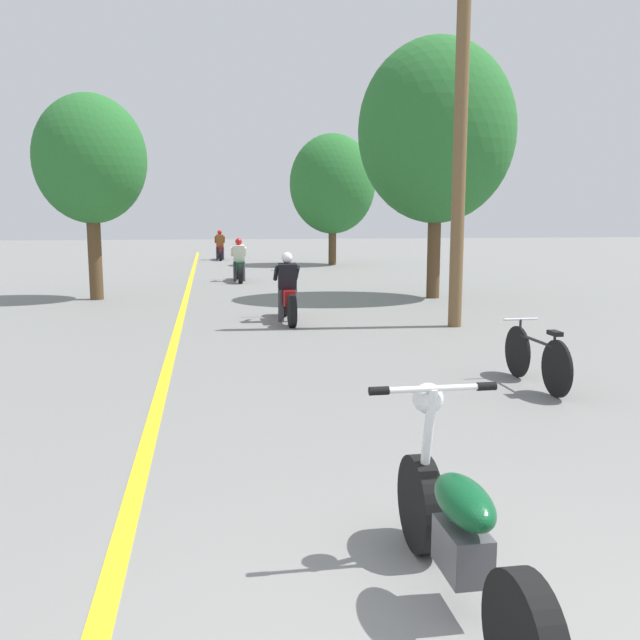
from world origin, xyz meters
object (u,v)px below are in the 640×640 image
(motorcycle_rider_mid, at_px, (239,265))
(motorcycle_rider_far, at_px, (220,249))
(bicycle_parked, at_px, (536,357))
(roadside_tree_left, at_px, (90,160))
(roadside_tree_right_far, at_px, (333,184))
(motorcycle_foreground, at_px, (460,534))
(motorcycle_rider_lead, at_px, (287,295))
(roadside_tree_right_near, at_px, (437,132))
(utility_pole, at_px, (460,142))

(motorcycle_rider_mid, height_order, motorcycle_rider_far, motorcycle_rider_far)
(motorcycle_rider_mid, distance_m, bicycle_parked, 14.22)
(roadside_tree_left, bearing_deg, roadside_tree_right_far, 54.42)
(motorcycle_foreground, xyz_separation_m, motorcycle_rider_mid, (-0.27, 18.16, 0.10))
(motorcycle_rider_far, xyz_separation_m, bicycle_parked, (3.22, -24.83, -0.17))
(motorcycle_rider_lead, bearing_deg, motorcycle_rider_mid, 93.61)
(roadside_tree_right_near, relative_size, roadside_tree_left, 1.28)
(roadside_tree_right_far, height_order, motorcycle_rider_mid, roadside_tree_right_far)
(roadside_tree_right_near, height_order, bicycle_parked, roadside_tree_right_near)
(roadside_tree_right_near, height_order, motorcycle_foreground, roadside_tree_right_near)
(roadside_tree_right_near, height_order, motorcycle_rider_mid, roadside_tree_right_near)
(motorcycle_rider_far, bearing_deg, bicycle_parked, -82.61)
(motorcycle_rider_mid, height_order, bicycle_parked, motorcycle_rider_mid)
(roadside_tree_left, xyz_separation_m, bicycle_parked, (6.47, -9.74, -2.96))
(roadside_tree_right_far, height_order, roadside_tree_left, roadside_tree_right_far)
(motorcycle_foreground, relative_size, motorcycle_rider_lead, 0.96)
(roadside_tree_right_near, relative_size, motorcycle_rider_lead, 3.07)
(roadside_tree_left, relative_size, motorcycle_rider_lead, 2.40)
(roadside_tree_left, distance_m, motorcycle_rider_mid, 6.22)
(motorcycle_rider_lead, relative_size, motorcycle_rider_far, 1.01)
(roadside_tree_right_far, relative_size, roadside_tree_left, 1.11)
(roadside_tree_right_near, height_order, motorcycle_rider_lead, roadside_tree_right_near)
(motorcycle_rider_mid, bearing_deg, motorcycle_rider_lead, -86.39)
(motorcycle_foreground, bearing_deg, roadside_tree_left, 105.64)
(roadside_tree_right_far, bearing_deg, roadside_tree_right_near, -88.38)
(roadside_tree_left, height_order, motorcycle_foreground, roadside_tree_left)
(roadside_tree_right_far, relative_size, motorcycle_foreground, 2.78)
(motorcycle_rider_lead, relative_size, bicycle_parked, 1.25)
(roadside_tree_right_far, xyz_separation_m, motorcycle_rider_lead, (-3.66, -15.19, -2.82))
(roadside_tree_left, xyz_separation_m, motorcycle_rider_mid, (3.64, 4.19, -2.81))
(motorcycle_rider_far, relative_size, bicycle_parked, 1.23)
(utility_pole, height_order, motorcycle_rider_mid, utility_pole)
(roadside_tree_right_near, bearing_deg, bicycle_parked, -101.01)
(roadside_tree_right_far, bearing_deg, roadside_tree_left, -125.58)
(roadside_tree_right_near, bearing_deg, motorcycle_rider_far, 107.00)
(utility_pole, bearing_deg, roadside_tree_right_near, 76.36)
(roadside_tree_right_near, bearing_deg, motorcycle_foreground, -108.20)
(utility_pole, xyz_separation_m, motorcycle_rider_lead, (-2.95, 1.10, -2.79))
(motorcycle_foreground, height_order, motorcycle_rider_mid, motorcycle_rider_mid)
(roadside_tree_right_far, distance_m, motorcycle_foreground, 25.39)
(roadside_tree_right_near, distance_m, roadside_tree_left, 8.26)
(roadside_tree_right_near, xyz_separation_m, motorcycle_foreground, (-4.26, -12.95, -3.60))
(motorcycle_rider_mid, xyz_separation_m, motorcycle_rider_far, (-0.39, 10.90, 0.02))
(motorcycle_foreground, relative_size, bicycle_parked, 1.19)
(roadside_tree_right_far, distance_m, motorcycle_rider_far, 6.78)
(roadside_tree_right_near, xyz_separation_m, roadside_tree_left, (-8.17, 1.01, -0.69))
(bicycle_parked, bearing_deg, motorcycle_rider_far, 97.39)
(roadside_tree_left, relative_size, motorcycle_foreground, 2.51)
(roadside_tree_right_far, relative_size, motorcycle_rider_far, 2.69)
(motorcycle_rider_far, bearing_deg, motorcycle_rider_mid, -87.96)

